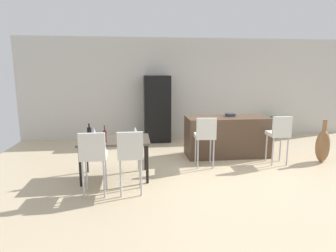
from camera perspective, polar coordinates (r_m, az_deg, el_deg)
The scene contains 17 objects.
ground_plane at distance 6.17m, azimuth 10.52°, elevation -7.98°, with size 10.00×10.00×0.00m, color #C6B28E.
back_wall at distance 8.73m, azimuth 5.02°, elevation 7.36°, with size 10.00×0.12×2.90m, color beige.
kitchen_island at distance 6.92m, azimuth 11.52°, elevation -2.01°, with size 1.90×0.77×0.92m, color #4C3828.
bar_chair_left at distance 5.95m, azimuth 7.34°, elevation -1.62°, with size 0.43×0.43×1.05m.
bar_chair_middle at distance 6.52m, azimuth 21.04°, elevation -1.16°, with size 0.41×0.41×1.05m.
dining_table at distance 5.42m, azimuth -10.42°, elevation -3.28°, with size 1.27×0.83×0.74m.
dining_chair_near at distance 4.69m, azimuth -14.47°, elevation -5.28°, with size 0.40×0.40×1.05m.
dining_chair_far at distance 4.65m, azimuth -7.44°, elevation -5.16°, with size 0.41×0.41×1.05m.
wine_bottle_left at distance 5.17m, azimuth -12.32°, elevation -1.90°, with size 0.06×0.06×0.30m.
wine_bottle_end at distance 5.37m, azimuth -15.21°, elevation -1.46°, with size 0.08×0.08×0.31m.
wine_glass_middle at distance 5.62m, azimuth -6.53°, elevation -0.61°, with size 0.07×0.07×0.17m.
wine_glass_right at distance 5.63m, azimuth -14.37°, elevation -0.86°, with size 0.07×0.07×0.17m.
wine_glass_far at distance 5.49m, azimuth -12.65°, elevation -1.07°, with size 0.07×0.07×0.17m.
refrigerator at distance 8.18m, azimuth -2.17°, elevation 3.43°, with size 0.72×0.68×1.84m, color black.
fruit_bowl at distance 6.96m, azimuth 12.21°, elevation 2.18°, with size 0.26×0.26×0.07m, color #333338.
floor_vase at distance 7.16m, azimuth 28.13°, elevation -3.42°, with size 0.29×0.29×0.94m.
potted_plant at distance 9.22m, azimuth 19.99°, elevation 0.27°, with size 0.46×0.46×0.65m.
Camera 1 is at (-1.80, -5.57, 1.97)m, focal length 30.99 mm.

